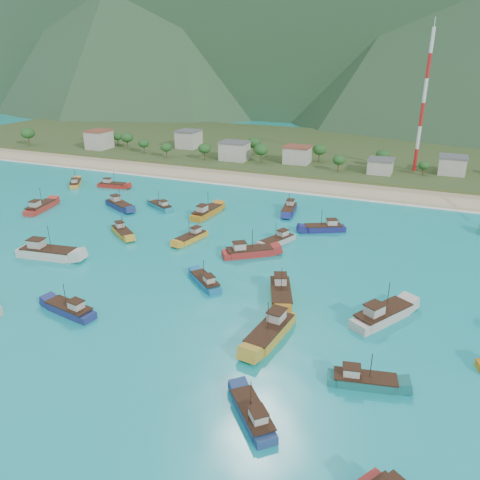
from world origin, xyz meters
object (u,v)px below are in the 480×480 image
at_px(boat_0, 206,282).
at_px(boat_17, 122,232).
at_px(boat_3, 70,310).
at_px(boat_21, 161,207).
at_px(boat_10, 253,415).
at_px(boat_25, 382,316).
at_px(boat_27, 207,213).
at_px(boat_18, 278,241).
at_px(boat_12, 113,185).
at_px(boat_31, 281,293).
at_px(boat_16, 41,208).
at_px(boat_11, 363,381).
at_px(boat_20, 324,228).
at_px(radio_tower, 423,103).
at_px(boat_8, 270,332).
at_px(boat_30, 191,238).
at_px(boat_6, 119,205).
at_px(boat_14, 48,253).
at_px(boat_15, 248,252).
at_px(boat_1, 289,210).
at_px(boat_4, 76,184).

height_order(boat_0, boat_17, boat_17).
relative_size(boat_3, boat_21, 1.09).
relative_size(boat_10, boat_25, 0.70).
relative_size(boat_21, boat_27, 0.79).
distance_m(boat_0, boat_18, 26.05).
distance_m(boat_10, boat_25, 31.60).
height_order(boat_12, boat_31, boat_31).
xyz_separation_m(boat_0, boat_16, (-63.57, 22.97, 0.26)).
bearing_deg(boat_27, boat_0, -59.04).
bearing_deg(boat_11, boat_20, -173.54).
distance_m(boat_17, boat_21, 21.55).
bearing_deg(radio_tower, boat_3, -110.76).
distance_m(boat_8, boat_18, 39.00).
relative_size(boat_3, boat_30, 1.06).
distance_m(boat_12, boat_16, 28.17).
bearing_deg(boat_6, boat_30, 92.74).
bearing_deg(boat_20, boat_17, 87.46).
relative_size(boat_0, boat_20, 0.83).
bearing_deg(boat_8, boat_31, -72.19).
height_order(boat_25, boat_31, boat_25).
height_order(boat_14, boat_31, boat_14).
height_order(boat_14, boat_21, boat_14).
xyz_separation_m(boat_12, boat_27, (41.69, -13.88, 0.21)).
bearing_deg(boat_21, boat_14, -157.82).
distance_m(boat_6, boat_27, 26.42).
xyz_separation_m(boat_14, boat_27, (19.31, 38.61, -0.16)).
bearing_deg(boat_21, boat_15, -92.45).
relative_size(radio_tower, boat_1, 4.49).
xyz_separation_m(boat_17, boat_18, (36.94, 9.26, 0.04)).
height_order(boat_4, boat_12, boat_12).
bearing_deg(boat_6, boat_8, 80.70).
distance_m(boat_1, boat_3, 69.37).
xyz_separation_m(boat_12, boat_30, (46.45, -31.53, -0.04)).
bearing_deg(boat_15, boat_17, -126.33).
bearing_deg(boat_4, boat_27, -45.32).
distance_m(boat_14, boat_15, 43.72).
bearing_deg(boat_6, boat_27, 125.08).
relative_size(boat_16, boat_18, 1.18).
bearing_deg(boat_16, boat_18, -8.67).
height_order(boat_3, boat_21, boat_3).
xyz_separation_m(boat_1, boat_6, (-46.16, -15.16, 0.08)).
xyz_separation_m(boat_11, boat_31, (-17.76, 18.72, 0.25)).
relative_size(boat_17, boat_30, 0.94).
xyz_separation_m(boat_18, boat_27, (-24.33, 11.69, 0.22)).
xyz_separation_m(boat_11, boat_14, (-70.17, 16.34, 0.42)).
relative_size(boat_6, boat_10, 1.30).
bearing_deg(boat_11, boat_1, -166.98).
relative_size(boat_20, boat_21, 1.11).
height_order(boat_8, boat_10, boat_8).
relative_size(boat_8, boat_18, 1.24).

